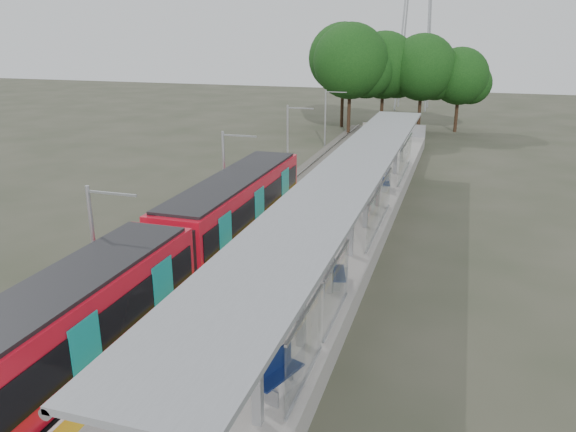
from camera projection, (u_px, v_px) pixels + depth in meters
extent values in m
cube|color=#59544C|center=(261.00, 219.00, 32.99)|extent=(3.00, 70.00, 0.24)
cube|color=gray|center=(336.00, 221.00, 31.59)|extent=(6.00, 50.00, 1.00)
cube|color=gold|center=(293.00, 208.00, 32.15)|extent=(0.60, 50.00, 0.02)
cube|color=#9EA0A5|center=(394.00, 130.00, 53.84)|extent=(6.00, 0.10, 1.20)
cube|color=black|center=(53.00, 387.00, 16.58)|extent=(2.50, 13.50, 0.70)
cube|color=red|center=(46.00, 340.00, 16.08)|extent=(2.65, 13.50, 2.50)
cube|color=black|center=(45.00, 338.00, 16.06)|extent=(2.72, 12.96, 1.20)
cube|color=black|center=(39.00, 299.00, 15.67)|extent=(2.40, 12.82, 0.15)
cube|color=#0D837F|center=(87.00, 352.00, 15.74)|extent=(0.04, 1.30, 2.00)
cube|color=black|center=(236.00, 232.00, 29.35)|extent=(2.50, 13.50, 0.70)
cube|color=red|center=(235.00, 203.00, 28.85)|extent=(2.65, 13.50, 2.50)
cube|color=black|center=(235.00, 202.00, 28.83)|extent=(2.72, 12.96, 1.20)
cube|color=black|center=(234.00, 178.00, 28.44)|extent=(2.40, 12.83, 0.15)
cube|color=#0D837F|center=(260.00, 208.00, 28.51)|extent=(0.04, 1.30, 2.00)
cylinder|color=black|center=(196.00, 273.00, 25.17)|extent=(2.20, 0.70, 0.70)
cube|color=black|center=(167.00, 258.00, 22.54)|extent=(2.30, 0.80, 2.40)
cube|color=#9EA0A5|center=(257.00, 364.00, 14.01)|extent=(0.25, 0.25, 3.50)
cube|color=#9EA0A5|center=(301.00, 296.00, 17.63)|extent=(0.25, 0.25, 3.50)
cube|color=#9EA0A5|center=(331.00, 251.00, 21.26)|extent=(0.25, 0.25, 3.50)
cube|color=#9EA0A5|center=(351.00, 218.00, 24.88)|extent=(0.25, 0.25, 3.50)
cube|color=#9EA0A5|center=(367.00, 195.00, 28.50)|extent=(0.25, 0.25, 3.50)
cube|color=#9EA0A5|center=(379.00, 176.00, 32.13)|extent=(0.25, 0.25, 3.50)
cube|color=#9EA0A5|center=(388.00, 161.00, 35.75)|extent=(0.25, 0.25, 3.50)
cube|color=#9EA0A5|center=(396.00, 149.00, 39.37)|extent=(0.25, 0.25, 3.50)
cube|color=#9EA0A5|center=(402.00, 139.00, 43.00)|extent=(0.25, 0.25, 3.50)
cube|color=gray|center=(353.00, 168.00, 26.23)|extent=(3.20, 38.00, 0.16)
cylinder|color=#9EA0A5|center=(320.00, 167.00, 26.69)|extent=(0.24, 38.00, 0.24)
cube|color=silver|center=(305.00, 347.00, 15.80)|extent=(0.05, 3.70, 2.20)
cube|color=silver|center=(337.00, 288.00, 19.42)|extent=(0.05, 3.70, 2.20)
cube|color=silver|center=(374.00, 218.00, 26.67)|extent=(0.05, 3.70, 2.20)
cube|color=silver|center=(385.00, 196.00, 30.29)|extent=(0.05, 3.70, 2.20)
cube|color=silver|center=(402.00, 164.00, 37.54)|extent=(0.05, 3.70, 2.20)
cube|color=silver|center=(408.00, 152.00, 41.16)|extent=(0.05, 3.70, 2.20)
cylinder|color=#382316|center=(342.00, 104.00, 64.56)|extent=(0.36, 0.36, 5.15)
sphere|color=#1C4B15|center=(344.00, 58.00, 62.94)|extent=(7.83, 7.83, 7.83)
cylinder|color=#382316|center=(349.00, 111.00, 59.69)|extent=(0.36, 0.36, 5.11)
sphere|color=#1C4B15|center=(351.00, 61.00, 58.08)|extent=(7.77, 7.77, 7.77)
cylinder|color=#382316|center=(382.00, 109.00, 62.28)|extent=(0.36, 0.36, 4.74)
sphere|color=#1C4B15|center=(384.00, 65.00, 60.79)|extent=(7.20, 7.20, 7.20)
cylinder|color=#382316|center=(419.00, 111.00, 61.15)|extent=(0.36, 0.36, 4.63)
sphere|color=#1C4B15|center=(423.00, 67.00, 59.70)|extent=(7.04, 7.04, 7.04)
cylinder|color=#382316|center=(456.00, 114.00, 61.50)|extent=(0.36, 0.36, 4.01)
sphere|color=#1C4B15|center=(460.00, 76.00, 60.24)|extent=(6.10, 6.10, 6.10)
cylinder|color=#9EA0A5|center=(95.00, 256.00, 20.91)|extent=(0.16, 0.16, 5.40)
cube|color=#9EA0A5|center=(112.00, 193.00, 19.84)|extent=(2.00, 0.08, 0.08)
cylinder|color=#9EA0A5|center=(224.00, 179.00, 31.78)|extent=(0.16, 0.16, 5.40)
cube|color=#9EA0A5|center=(239.00, 136.00, 30.71)|extent=(2.00, 0.08, 0.08)
cylinder|color=#9EA0A5|center=(288.00, 141.00, 42.65)|extent=(0.16, 0.16, 5.40)
cube|color=#9EA0A5|center=(300.00, 108.00, 41.58)|extent=(2.00, 0.08, 0.08)
cylinder|color=#9EA0A5|center=(325.00, 118.00, 53.52)|extent=(0.16, 0.16, 5.40)
cube|color=#9EA0A5|center=(336.00, 92.00, 52.45)|extent=(2.00, 0.08, 0.08)
cube|color=navy|center=(279.00, 375.00, 15.70)|extent=(1.07, 1.78, 0.07)
cube|color=navy|center=(272.00, 363.00, 15.65)|extent=(0.65, 1.62, 0.62)
cube|color=#9EA0A5|center=(272.00, 397.00, 15.16)|extent=(0.45, 0.22, 0.50)
cube|color=#9EA0A5|center=(287.00, 370.00, 16.40)|extent=(0.45, 0.22, 0.50)
cube|color=navy|center=(339.00, 273.00, 22.35)|extent=(0.90, 1.69, 0.06)
cube|color=navy|center=(334.00, 265.00, 22.31)|extent=(0.49, 1.58, 0.59)
cube|color=#9EA0A5|center=(335.00, 286.00, 21.84)|extent=(0.43, 0.18, 0.48)
cube|color=#9EA0A5|center=(342.00, 272.00, 23.02)|extent=(0.43, 0.18, 0.48)
cube|color=navy|center=(386.00, 183.00, 35.74)|extent=(0.71, 1.56, 0.06)
cube|color=navy|center=(383.00, 178.00, 35.70)|extent=(0.33, 1.49, 0.55)
cube|color=#9EA0A5|center=(384.00, 189.00, 35.27)|extent=(0.40, 0.13, 0.44)
cube|color=#9EA0A5|center=(387.00, 184.00, 36.35)|extent=(0.40, 0.13, 0.44)
cylinder|color=beige|center=(257.00, 319.00, 18.32)|extent=(0.39, 0.39, 1.46)
cube|color=red|center=(256.00, 295.00, 18.04)|extent=(0.35, 0.11, 0.24)
cylinder|color=beige|center=(332.00, 221.00, 27.90)|extent=(0.35, 0.35, 1.32)
cube|color=red|center=(332.00, 206.00, 27.65)|extent=(0.31, 0.14, 0.22)
cylinder|color=#9EA0A5|center=(366.00, 203.00, 31.44)|extent=(0.53, 0.53, 1.00)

